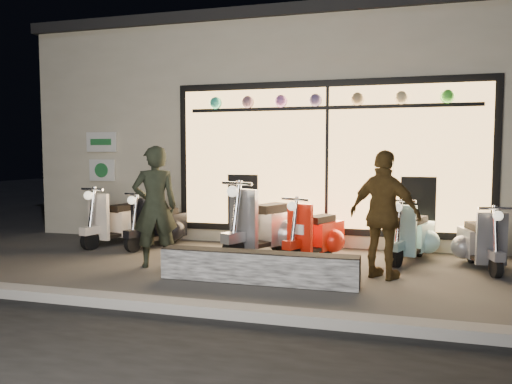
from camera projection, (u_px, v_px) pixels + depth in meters
ground at (251, 270)px, 7.01m from camera, size 40.00×40.00×0.00m
kerb at (196, 308)px, 5.08m from camera, size 40.00×0.25×0.12m
shop_building at (311, 133)px, 11.62m from camera, size 10.20×6.23×4.20m
graffiti_barrier at (258, 267)px, 6.29m from camera, size 2.53×0.28×0.40m
scooter_silver at (269, 226)px, 8.05m from camera, size 0.96×1.58×1.16m
scooter_red at (318, 234)px, 7.75m from camera, size 0.78×1.29×0.94m
scooter_black at (162, 225)px, 8.79m from camera, size 0.68×1.30×0.93m
scooter_cream at (121, 221)px, 9.02m from camera, size 0.68×1.41×1.00m
scooter_blue at (413, 235)px, 7.67m from camera, size 0.72×1.29×0.93m
scooter_grey at (479, 242)px, 7.17m from camera, size 0.55×1.25×0.89m
man at (155, 207)px, 7.15m from camera, size 0.76×0.70×1.74m
woman at (384, 215)px, 6.46m from camera, size 1.06×0.80×1.68m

